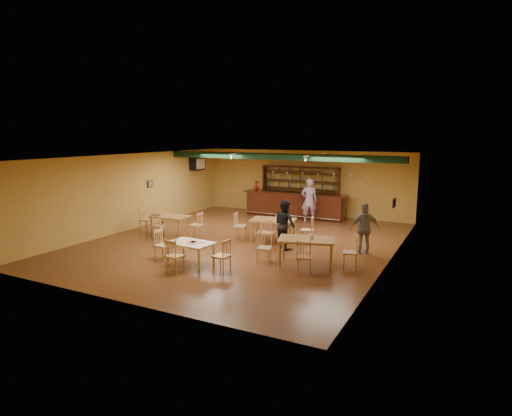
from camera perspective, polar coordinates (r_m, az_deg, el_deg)
The scene contains 22 objects.
floor at distance 15.16m, azimuth -1.73°, elevation -4.57°, with size 12.00×12.00×0.00m, color #5B321A.
ceiling_beam at distance 17.21m, azimuth 2.76°, elevation 6.83°, with size 10.00×0.30×0.25m, color black.
track_rail_left at distance 18.55m, azimuth -1.57°, elevation 7.27°, with size 0.05×2.50×0.05m, color white.
track_rail_right at distance 17.24m, azimuth 7.87°, elevation 6.99°, with size 0.05×2.50×0.05m, color white.
ac_unit at distance 20.85m, azimuth -7.78°, elevation 5.85°, with size 0.34×0.70×0.48m, color white.
picture_left at distance 18.50m, azimuth -13.85°, elevation 3.13°, with size 0.04×0.34×0.28m, color black.
picture_right at distance 13.68m, azimuth 17.85°, elevation 0.64°, with size 0.04×0.34×0.28m, color black.
bar_counter at distance 19.67m, azimuth 5.15°, elevation 0.43°, with size 4.83×0.85×1.13m, color #34110A.
back_bar_hutch at distance 20.17m, azimuth 5.85°, elevation 2.30°, with size 3.74×0.40×2.28m, color #34110A.
poinsettia at distance 20.37m, azimuth 0.05°, elevation 3.02°, with size 0.24×0.24×0.44m, color #AB0F12.
dining_table_b at distance 15.35m, azimuth 2.25°, elevation -2.91°, with size 1.55×0.93×0.78m, color #996236.
dining_table_c at distance 16.64m, azimuth -11.27°, elevation -2.22°, with size 1.40×0.84×0.70m, color #996236.
dining_table_d at distance 12.56m, azimuth 6.67°, elevation -5.82°, with size 1.59×0.96×0.80m, color #996236.
near_table at distance 12.61m, azimuth -8.63°, elevation -6.05°, with size 1.29×0.83×0.69m, color #C5B384.
pizza_tray at distance 12.47m, azimuth -8.32°, elevation -4.55°, with size 0.40×0.40×0.01m, color silver.
parmesan_shaker at distance 12.64m, azimuth -10.57°, elevation -4.19°, with size 0.07×0.07×0.11m, color #EAE5C6.
napkin_stack at distance 12.48m, azimuth -6.96°, elevation -4.46°, with size 0.20×0.15×0.03m, color white.
pizza_server at distance 12.42m, azimuth -7.68°, elevation -4.54°, with size 0.32×0.09×0.00m, color silver.
side_plate at distance 12.09m, azimuth -7.22°, elevation -4.99°, with size 0.22×0.22×0.01m, color white.
patron_bar at distance 18.50m, azimuth 7.06°, elevation 0.99°, with size 0.69×0.45×1.89m, color #7D4495.
patron_right_a at distance 14.22m, azimuth 3.83°, elevation -2.18°, with size 0.79×0.62×1.64m, color black.
patron_right_b at distance 14.00m, azimuth 14.21°, elevation -2.65°, with size 0.96×0.40×1.64m, color slate.
Camera 1 is at (7.11, -12.85, 3.79)m, focal length 30.17 mm.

